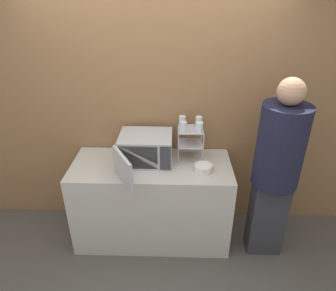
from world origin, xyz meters
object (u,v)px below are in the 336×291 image
object	(u,v)px
glass_back_left	(182,121)
bowl	(203,168)
glass_front_right	(199,127)
person	(277,166)
glass_front_left	(183,127)
dish_rack	(191,137)
microwave	(145,149)
glass_back_right	(199,121)

from	to	relation	value
glass_back_left	bowl	distance (m)	0.52
glass_front_right	person	xyz separation A→B (m)	(0.70, -0.25, -0.26)
glass_front_right	glass_back_left	world-z (taller)	same
glass_back_left	glass_front_left	bearing A→B (deg)	-86.30
glass_back_left	dish_rack	bearing A→B (deg)	-43.26
microwave	bowl	bearing A→B (deg)	-16.52
glass_front_left	microwave	bearing A→B (deg)	-178.04
microwave	glass_front_left	world-z (taller)	glass_front_left
glass_back_right	glass_front_right	world-z (taller)	same
glass_front_right	bowl	distance (m)	0.39
dish_rack	glass_back_right	size ratio (longest dim) A/B	3.24
dish_rack	glass_front_left	xyz separation A→B (m)	(-0.07, -0.07, 0.14)
glass_back_right	dish_rack	bearing A→B (deg)	-138.69
glass_back_right	glass_back_left	world-z (taller)	same
glass_front_left	person	distance (m)	0.92
microwave	bowl	xyz separation A→B (m)	(0.57, -0.17, -0.11)
glass_back_left	person	size ratio (longest dim) A/B	0.05
dish_rack	glass_back_right	bearing A→B (deg)	41.31
dish_rack	glass_front_right	bearing A→B (deg)	-43.67
bowl	glass_back_left	bearing A→B (deg)	121.69
person	glass_back_right	bearing A→B (deg)	150.61
glass_front_right	person	distance (m)	0.78
microwave	glass_back_right	xyz separation A→B (m)	(0.53, 0.15, 0.24)
glass_front_right	glass_front_left	bearing A→B (deg)	177.98
glass_back_right	bowl	distance (m)	0.47
dish_rack	glass_front_right	distance (m)	0.18
glass_front_right	glass_back_left	distance (m)	0.22
glass_front_left	glass_front_right	distance (m)	0.15
dish_rack	bowl	size ratio (longest dim) A/B	1.92
dish_rack	glass_back_right	world-z (taller)	glass_back_right
microwave	glass_back_right	world-z (taller)	glass_back_right
glass_front_left	bowl	world-z (taller)	glass_front_left
glass_front_left	person	world-z (taller)	person
glass_back_right	bowl	world-z (taller)	glass_back_right
dish_rack	person	bearing A→B (deg)	-22.64
microwave	glass_front_left	xyz separation A→B (m)	(0.38, 0.01, 0.24)
dish_rack	bowl	world-z (taller)	dish_rack
glass_front_left	bowl	xyz separation A→B (m)	(0.19, -0.18, -0.34)
person	dish_rack	bearing A→B (deg)	157.36
dish_rack	bowl	bearing A→B (deg)	-64.54
glass_front_left	glass_back_right	xyz separation A→B (m)	(0.15, 0.14, 0.00)
microwave	person	size ratio (longest dim) A/B	0.42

